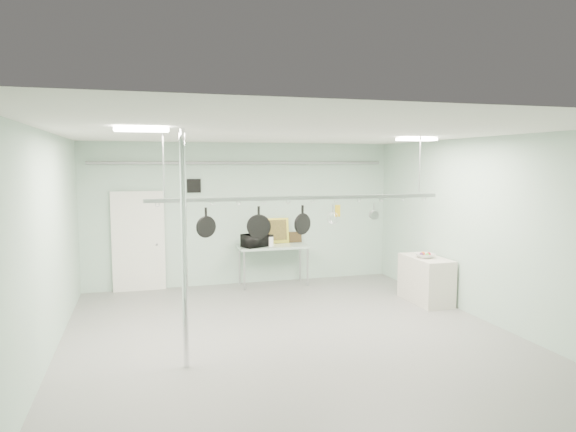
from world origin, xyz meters
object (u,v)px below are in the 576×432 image
object	(u,v)px
microwave	(255,240)
coffee_canister	(270,241)
skillet_left	(206,222)
skillet_right	(302,220)
pot_rack	(301,196)
chrome_pole	(184,250)
fruit_bowl	(425,256)
prep_table	(273,249)
side_cabinet	(426,280)
skillet_mid	(259,223)

from	to	relation	value
microwave	coffee_canister	xyz separation A→B (m)	(0.36, 0.02, -0.04)
skillet_left	skillet_right	world-z (taller)	same
pot_rack	microwave	bearing A→B (deg)	90.82
chrome_pole	pot_rack	world-z (taller)	chrome_pole
coffee_canister	fruit_bowl	distance (m)	3.38
pot_rack	fruit_bowl	xyz separation A→B (m)	(2.88, 1.04, -1.29)
prep_table	skillet_right	size ratio (longest dim) A/B	3.35
side_cabinet	skillet_right	xyz separation A→B (m)	(-2.92, -1.10, 1.40)
pot_rack	coffee_canister	xyz separation A→B (m)	(0.31, 3.24, -1.22)
coffee_canister	skillet_right	distance (m)	3.35
prep_table	skillet_right	xyz separation A→B (m)	(-0.37, -3.30, 1.01)
chrome_pole	skillet_left	bearing A→B (deg)	65.89
microwave	coffee_canister	world-z (taller)	microwave
chrome_pole	skillet_left	distance (m)	1.02
side_cabinet	coffee_canister	world-z (taller)	coffee_canister
skillet_right	microwave	bearing A→B (deg)	65.84
skillet_mid	skillet_right	size ratio (longest dim) A/B	1.07
pot_rack	microwave	xyz separation A→B (m)	(-0.05, 3.22, -1.18)
skillet_left	skillet_right	distance (m)	1.53
coffee_canister	skillet_right	xyz separation A→B (m)	(-0.28, -3.24, 0.83)
chrome_pole	microwave	distance (m)	4.55
coffee_canister	skillet_left	world-z (taller)	skillet_left
pot_rack	coffee_canister	world-z (taller)	pot_rack
side_cabinet	skillet_mid	size ratio (longest dim) A/B	2.36
skillet_mid	prep_table	bearing A→B (deg)	90.75
prep_table	skillet_right	distance (m)	3.47
fruit_bowl	skillet_right	world-z (taller)	skillet_right
prep_table	skillet_left	distance (m)	3.94
skillet_right	coffee_canister	bearing A→B (deg)	59.55
chrome_pole	pot_rack	size ratio (longest dim) A/B	0.67
skillet_right	skillet_mid	bearing A→B (deg)	154.50
fruit_bowl	microwave	bearing A→B (deg)	143.44
skillet_left	chrome_pole	bearing A→B (deg)	-134.78
side_cabinet	fruit_bowl	distance (m)	0.50
side_cabinet	microwave	xyz separation A→B (m)	(-3.00, 2.12, 0.60)
fruit_bowl	side_cabinet	bearing A→B (deg)	40.66
fruit_bowl	skillet_mid	distance (m)	3.82
coffee_canister	skillet_left	size ratio (longest dim) A/B	0.48
pot_rack	microwave	size ratio (longest dim) A/B	9.16
prep_table	fruit_bowl	xyz separation A→B (m)	(2.48, -2.26, 0.11)
coffee_canister	skillet_mid	world-z (taller)	skillet_mid
pot_rack	skillet_right	bearing A→B (deg)	0.00
side_cabinet	prep_table	bearing A→B (deg)	139.21
side_cabinet	skillet_right	bearing A→B (deg)	-159.37
fruit_bowl	chrome_pole	bearing A→B (deg)	-157.89
coffee_canister	fruit_bowl	xyz separation A→B (m)	(2.57, -2.19, -0.07)
skillet_left	skillet_right	size ratio (longest dim) A/B	0.95
chrome_pole	prep_table	distance (m)	4.85
skillet_left	side_cabinet	bearing A→B (deg)	-6.78
prep_table	side_cabinet	distance (m)	3.39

